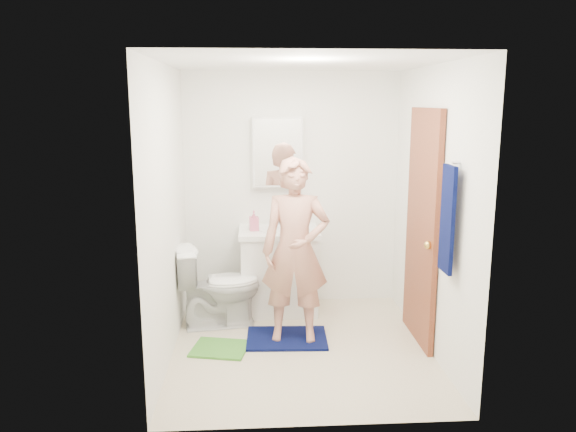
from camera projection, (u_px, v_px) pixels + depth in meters
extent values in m
cube|color=beige|center=(301.00, 349.00, 4.88)|extent=(2.20, 2.40, 0.02)
cube|color=white|center=(302.00, 61.00, 4.39)|extent=(2.20, 2.40, 0.02)
cube|color=white|center=(292.00, 190.00, 5.82)|extent=(2.20, 0.02, 2.40)
cube|color=white|center=(318.00, 251.00, 3.45)|extent=(2.20, 0.02, 2.40)
cube|color=white|center=(166.00, 214.00, 4.57)|extent=(0.02, 2.40, 2.40)
cube|color=white|center=(433.00, 211.00, 4.70)|extent=(0.02, 2.40, 2.40)
cube|color=white|center=(279.00, 273.00, 5.68)|extent=(0.75, 0.55, 0.80)
cube|color=white|center=(279.00, 232.00, 5.60)|extent=(0.79, 0.59, 0.05)
cylinder|color=white|center=(279.00, 230.00, 5.59)|extent=(0.40, 0.40, 0.03)
cylinder|color=silver|center=(278.00, 220.00, 5.75)|extent=(0.03, 0.03, 0.12)
cube|color=white|center=(277.00, 152.00, 5.66)|extent=(0.50, 0.12, 0.70)
cube|color=white|center=(278.00, 153.00, 5.60)|extent=(0.46, 0.01, 0.66)
cube|color=brown|center=(422.00, 227.00, 4.88)|extent=(0.05, 0.80, 2.05)
sphere|color=gold|center=(428.00, 245.00, 4.58)|extent=(0.07, 0.07, 0.07)
cube|color=#060D3D|center=(448.00, 219.00, 4.13)|extent=(0.03, 0.24, 0.80)
cylinder|color=silver|center=(456.00, 162.00, 4.05)|extent=(0.06, 0.02, 0.02)
imported|color=white|center=(219.00, 286.00, 5.30)|extent=(0.83, 0.55, 0.78)
cube|color=#060D3D|center=(287.00, 338.00, 5.05)|extent=(0.73, 0.54, 0.02)
cube|color=#468F2F|center=(220.00, 348.00, 4.84)|extent=(0.54, 0.48, 0.02)
imported|color=#D26282|center=(254.00, 221.00, 5.52)|extent=(0.10, 0.10, 0.20)
imported|color=#613E89|center=(292.00, 222.00, 5.67)|extent=(0.15, 0.15, 0.10)
imported|color=tan|center=(295.00, 250.00, 4.87)|extent=(0.63, 0.44, 1.62)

